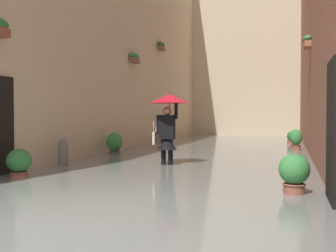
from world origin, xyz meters
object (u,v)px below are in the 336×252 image
at_px(potted_plant_far_left, 291,139).
at_px(potted_plant_mid_right, 114,144).
at_px(potted_plant_near_left, 294,175).
at_px(potted_plant_mid_left, 296,141).
at_px(person_wading, 168,115).
at_px(potted_plant_far_right, 166,135).
at_px(potted_plant_near_right, 19,165).
at_px(mooring_bollard, 63,155).

distance_m(potted_plant_far_left, potted_plant_mid_right, 8.34).
bearing_deg(potted_plant_near_left, potted_plant_mid_left, -91.06).
relative_size(person_wading, potted_plant_near_left, 2.52).
xyz_separation_m(potted_plant_far_right, potted_plant_far_left, (-5.49, -0.19, -0.09)).
bearing_deg(potted_plant_mid_left, person_wading, 59.73).
xyz_separation_m(potted_plant_near_right, mooring_bollard, (0.12, -1.88, 0.01)).
bearing_deg(potted_plant_near_left, mooring_bollard, -21.70).
distance_m(potted_plant_mid_left, potted_plant_near_right, 9.81).
relative_size(person_wading, potted_plant_mid_left, 2.24).
distance_m(potted_plant_mid_left, potted_plant_far_right, 6.37).
relative_size(person_wading, potted_plant_near_right, 2.73).
relative_size(potted_plant_far_left, potted_plant_mid_right, 0.79).
bearing_deg(potted_plant_far_right, potted_plant_mid_left, 152.43).
relative_size(potted_plant_mid_left, potted_plant_near_right, 1.22).
relative_size(potted_plant_far_right, mooring_bollard, 0.89).
distance_m(person_wading, mooring_bollard, 2.75).
height_order(potted_plant_far_right, potted_plant_far_left, potted_plant_far_right).
distance_m(potted_plant_mid_left, potted_plant_near_left, 8.44).
relative_size(potted_plant_mid_left, potted_plant_far_right, 1.19).
distance_m(potted_plant_near_left, potted_plant_mid_right, 7.45).
bearing_deg(potted_plant_far_left, potted_plant_near_right, 65.07).
bearing_deg(mooring_bollard, potted_plant_near_left, 158.30).
height_order(person_wading, potted_plant_near_right, person_wading).
height_order(potted_plant_near_right, potted_plant_near_left, potted_plant_near_left).
bearing_deg(potted_plant_mid_left, potted_plant_far_right, -27.57).
bearing_deg(potted_plant_near_right, mooring_bollard, -86.36).
distance_m(person_wading, potted_plant_mid_right, 3.30).
bearing_deg(potted_plant_near_left, person_wading, -45.88).
bearing_deg(person_wading, potted_plant_mid_right, -41.61).
bearing_deg(potted_plant_mid_right, potted_plant_far_right, -88.70).
bearing_deg(potted_plant_far_right, potted_plant_far_left, -178.00).
distance_m(potted_plant_near_right, potted_plant_far_right, 11.13).
relative_size(potted_plant_mid_left, potted_plant_near_left, 1.13).
distance_m(person_wading, potted_plant_near_right, 3.75).
bearing_deg(potted_plant_near_right, person_wading, -129.12).
bearing_deg(mooring_bollard, potted_plant_mid_left, -131.34).
xyz_separation_m(potted_plant_near_right, potted_plant_far_left, (-5.26, -11.32, -0.06)).
relative_size(person_wading, potted_plant_far_left, 2.96).
height_order(potted_plant_far_left, potted_plant_near_left, potted_plant_near_left).
distance_m(potted_plant_mid_left, mooring_bollard, 8.38).
relative_size(potted_plant_mid_left, mooring_bollard, 1.06).
bearing_deg(person_wading, potted_plant_near_left, 134.12).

